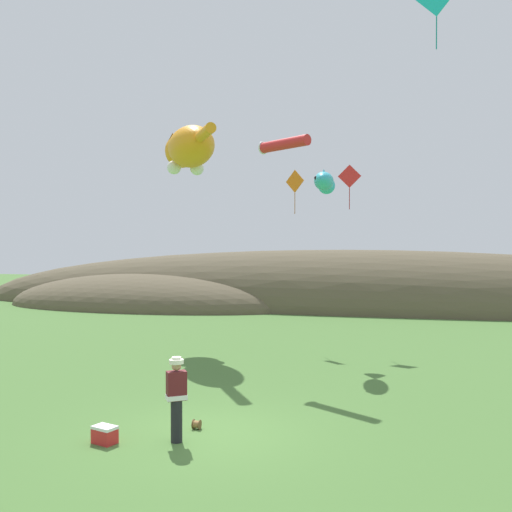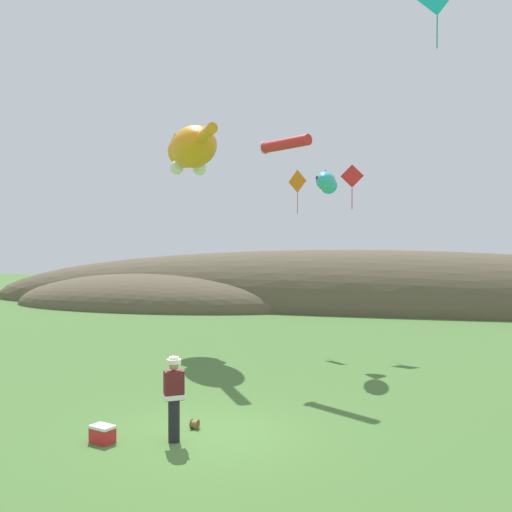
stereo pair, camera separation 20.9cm
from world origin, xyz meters
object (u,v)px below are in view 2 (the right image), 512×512
object	(u,v)px
kite_spool	(195,424)
kite_diamond_red	(352,177)
kite_tube_streamer	(285,144)
festival_attendant	(174,396)
kite_giant_cat	(191,149)
picnic_cooler	(102,434)
kite_fish_windsock	(326,182)
kite_diamond_orange	(297,182)

from	to	relation	value
kite_spool	kite_diamond_red	xyz separation A→B (m)	(2.15, 12.16, 6.87)
kite_tube_streamer	kite_diamond_red	bearing A→B (deg)	74.00
kite_spool	festival_attendant	bearing A→B (deg)	-96.39
kite_giant_cat	kite_tube_streamer	size ratio (longest dim) A/B	2.85
kite_giant_cat	kite_tube_streamer	xyz separation A→B (m)	(4.89, -3.89, -0.70)
picnic_cooler	kite_diamond_red	size ratio (longest dim) A/B	0.30
festival_attendant	kite_spool	distance (m)	1.24
kite_spool	kite_fish_windsock	bearing A→B (deg)	80.31
festival_attendant	kite_spool	xyz separation A→B (m)	(0.10, 0.90, -0.85)
kite_spool	kite_giant_cat	size ratio (longest dim) A/B	0.04
kite_giant_cat	picnic_cooler	bearing A→B (deg)	-76.50
kite_giant_cat	kite_diamond_orange	size ratio (longest dim) A/B	2.99
kite_fish_windsock	kite_diamond_red	distance (m)	3.21
festival_attendant	kite_giant_cat	xyz separation A→B (m)	(-4.24, 11.37, 7.20)
kite_giant_cat	kite_fish_windsock	xyz separation A→B (m)	(5.89, -1.42, -1.71)
kite_spool	kite_fish_windsock	xyz separation A→B (m)	(1.55, 9.05, 6.34)
festival_attendant	picnic_cooler	size ratio (longest dim) A/B	3.15
kite_diamond_orange	picnic_cooler	bearing A→B (deg)	-95.68
festival_attendant	kite_giant_cat	world-z (taller)	kite_giant_cat
picnic_cooler	kite_giant_cat	xyz separation A→B (m)	(-2.84, 11.82, 7.97)
kite_diamond_red	kite_spool	bearing A→B (deg)	-100.02
kite_spool	kite_tube_streamer	size ratio (longest dim) A/B	0.11
kite_spool	kite_diamond_orange	size ratio (longest dim) A/B	0.11
festival_attendant	kite_diamond_orange	world-z (taller)	kite_diamond_orange
kite_spool	kite_diamond_orange	bearing A→B (deg)	90.78
kite_giant_cat	kite_fish_windsock	world-z (taller)	kite_giant_cat
festival_attendant	kite_giant_cat	distance (m)	14.11
kite_fish_windsock	kite_tube_streamer	size ratio (longest dim) A/B	1.27
festival_attendant	picnic_cooler	world-z (taller)	festival_attendant
kite_spool	picnic_cooler	distance (m)	2.03
kite_diamond_red	festival_attendant	bearing A→B (deg)	-99.78
festival_attendant	kite_tube_streamer	bearing A→B (deg)	85.05
picnic_cooler	kite_giant_cat	world-z (taller)	kite_giant_cat
festival_attendant	kite_spool	world-z (taller)	festival_attendant
kite_spool	picnic_cooler	size ratio (longest dim) A/B	0.38
kite_tube_streamer	kite_diamond_orange	xyz separation A→B (m)	(-0.71, 5.56, -0.61)
kite_diamond_orange	kite_tube_streamer	bearing A→B (deg)	-82.71
kite_fish_windsock	kite_diamond_orange	world-z (taller)	kite_diamond_orange
kite_fish_windsock	kite_diamond_orange	size ratio (longest dim) A/B	1.33
kite_diamond_orange	kite_diamond_red	xyz separation A→B (m)	(2.31, 0.03, 0.14)
festival_attendant	kite_diamond_red	distance (m)	14.56
kite_spool	kite_tube_streamer	xyz separation A→B (m)	(0.55, 6.57, 7.34)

